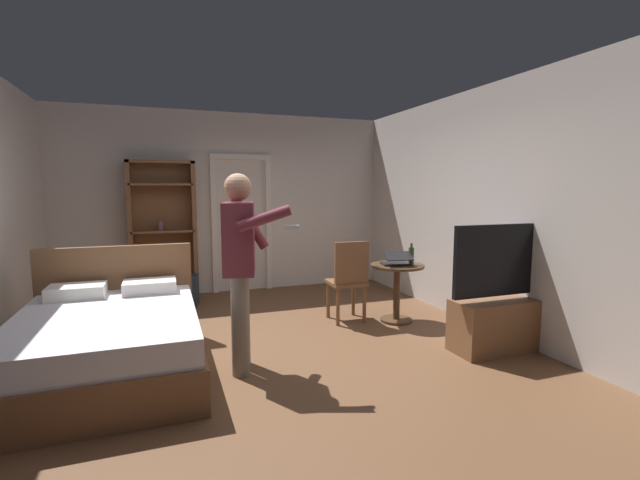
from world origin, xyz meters
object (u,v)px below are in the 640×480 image
object	(u,v)px
bed	(109,340)
side_table	(397,283)
bookshelf	(163,226)
person_blue_shirt	(240,259)
tv_flatscreen	(502,313)
wooden_chair	(348,278)
bottle_on_table	(411,256)
suitcase_dark	(174,291)
laptop	(396,261)

from	to	relation	value
bed	side_table	bearing A→B (deg)	9.00
bookshelf	person_blue_shirt	size ratio (longest dim) A/B	1.15
bed	bookshelf	size ratio (longest dim) A/B	0.97
bookshelf	tv_flatscreen	world-z (taller)	bookshelf
tv_flatscreen	person_blue_shirt	xyz separation A→B (m)	(-2.53, 0.39, 0.62)
tv_flatscreen	person_blue_shirt	world-z (taller)	person_blue_shirt
bed	side_table	size ratio (longest dim) A/B	2.77
side_table	wooden_chair	xyz separation A→B (m)	(-0.56, 0.17, 0.07)
bottle_on_table	person_blue_shirt	xyz separation A→B (m)	(-2.15, -0.70, 0.19)
suitcase_dark	wooden_chair	bearing A→B (deg)	-24.63
bed	bottle_on_table	world-z (taller)	bed
suitcase_dark	laptop	bearing A→B (deg)	-22.00
bed	person_blue_shirt	xyz separation A→B (m)	(1.10, -0.29, 0.70)
person_blue_shirt	bookshelf	bearing A→B (deg)	102.12
bookshelf	side_table	bearing A→B (deg)	-38.90
tv_flatscreen	suitcase_dark	xyz separation A→B (m)	(-3.04, 2.79, -0.17)
bed	wooden_chair	bearing A→B (deg)	14.66
laptop	bookshelf	bearing A→B (deg)	140.13
bookshelf	tv_flatscreen	size ratio (longest dim) A/B	1.58
wooden_chair	suitcase_dark	size ratio (longest dim) A/B	1.61
bed	suitcase_dark	distance (m)	2.19
tv_flatscreen	wooden_chair	world-z (taller)	tv_flatscreen
laptop	person_blue_shirt	size ratio (longest dim) A/B	0.22
side_table	person_blue_shirt	world-z (taller)	person_blue_shirt
laptop	bottle_on_table	distance (m)	0.19
bottle_on_table	wooden_chair	bearing A→B (deg)	160.21
bed	bookshelf	distance (m)	2.77
bookshelf	wooden_chair	bearing A→B (deg)	-43.32
bookshelf	bottle_on_table	xyz separation A→B (m)	(2.77, -2.20, -0.26)
wooden_chair	laptop	bearing A→B (deg)	-22.33
bookshelf	wooden_chair	size ratio (longest dim) A/B	2.02
bed	bottle_on_table	size ratio (longest dim) A/B	7.42
bottle_on_table	suitcase_dark	xyz separation A→B (m)	(-2.66, 1.70, -0.60)
bed	person_blue_shirt	bearing A→B (deg)	-14.93
laptop	side_table	bearing A→B (deg)	47.10
bed	side_table	xyz separation A→B (m)	(3.11, 0.49, 0.17)
tv_flatscreen	wooden_chair	xyz separation A→B (m)	(-1.08, 1.35, 0.17)
tv_flatscreen	bookshelf	bearing A→B (deg)	133.65
bed	suitcase_dark	xyz separation A→B (m)	(0.58, 2.11, -0.09)
bookshelf	laptop	bearing A→B (deg)	-39.87
person_blue_shirt	suitcase_dark	distance (m)	2.58
person_blue_shirt	suitcase_dark	bearing A→B (deg)	102.14
person_blue_shirt	suitcase_dark	world-z (taller)	person_blue_shirt
laptop	bottle_on_table	xyz separation A→B (m)	(0.18, -0.04, 0.06)
wooden_chair	bottle_on_table	bearing A→B (deg)	-19.79
bookshelf	suitcase_dark	bearing A→B (deg)	-77.99
bottle_on_table	wooden_chair	xyz separation A→B (m)	(-0.70, 0.25, -0.27)
bed	person_blue_shirt	distance (m)	1.33
tv_flatscreen	bottle_on_table	bearing A→B (deg)	108.99
bed	bookshelf	bearing A→B (deg)	79.74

